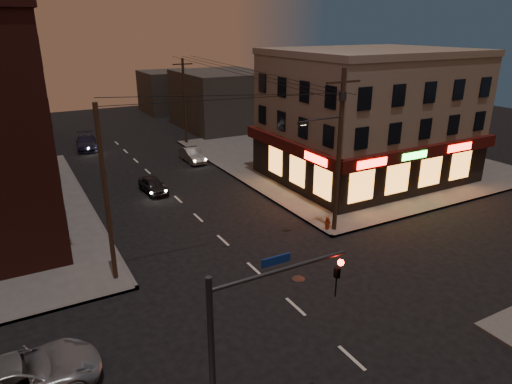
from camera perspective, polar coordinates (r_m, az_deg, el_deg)
ground at (r=22.08m, az=4.97°, el=-14.10°), size 120.00×120.00×0.00m
sidewalk_ne at (r=46.01m, az=10.54°, el=4.26°), size 24.00×28.00×0.15m
pizza_building at (r=39.41m, az=13.81°, el=9.27°), size 15.85×12.85×10.50m
bg_building_ne_a at (r=59.04m, az=-4.27°, el=11.42°), size 10.00×12.00×7.00m
bg_building_ne_b at (r=71.28m, az=-10.62°, el=12.24°), size 8.00×8.00×6.00m
utility_pole_main at (r=27.75m, az=10.21°, el=5.98°), size 4.20×0.44×10.00m
utility_pole_far at (r=50.66m, az=-8.91°, el=11.11°), size 0.26×0.26×9.00m
utility_pole_west at (r=23.15m, az=-18.23°, el=-0.47°), size 0.24×0.24×9.00m
traffic_signal at (r=13.42m, az=-1.34°, el=-17.77°), size 4.49×0.32×6.47m
suv_cross at (r=19.09m, az=-27.73°, el=-20.05°), size 5.82×2.93×1.58m
sedan_near at (r=36.56m, az=-12.74°, el=0.83°), size 1.71×3.72×1.24m
sedan_mid at (r=44.35m, az=-7.98°, el=4.62°), size 1.46×4.10×1.35m
sedan_far at (r=51.84m, az=-20.44°, el=5.86°), size 2.65×5.21×1.45m
fire_hydrant at (r=29.39m, az=8.92°, el=-3.77°), size 0.38×0.38×0.84m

